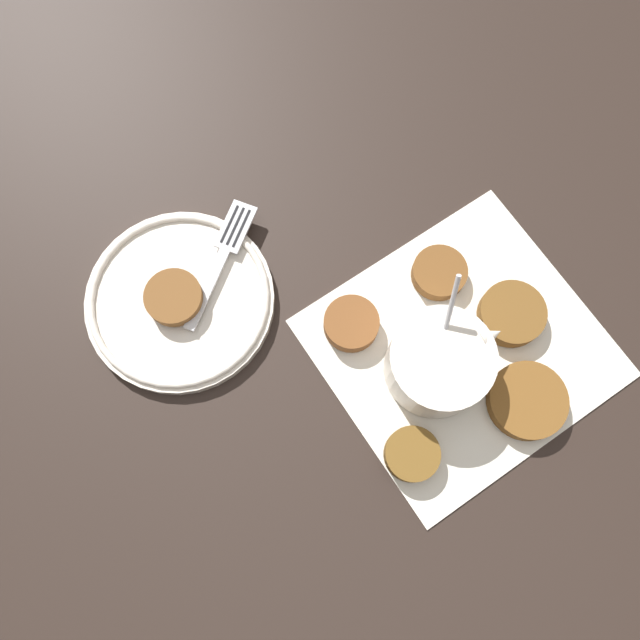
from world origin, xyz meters
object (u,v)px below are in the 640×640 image
sauce_bowl (439,363)px  fork (225,251)px  serving_plate (180,300)px  fritter_on_plate (174,297)px

sauce_bowl → fork: sauce_bowl is taller
serving_plate → sauce_bowl: bearing=-40.5°
sauce_bowl → fork: (-0.15, 0.21, -0.01)m
serving_plate → fork: (0.07, 0.03, 0.01)m
sauce_bowl → fritter_on_plate: size_ratio=1.88×
serving_plate → fork: 0.07m
fritter_on_plate → fork: 0.08m
fritter_on_plate → fork: size_ratio=0.49×
serving_plate → fritter_on_plate: 0.02m
fork → serving_plate: bearing=-158.0°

